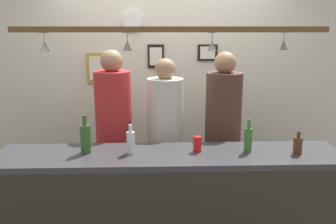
# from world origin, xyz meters

# --- Properties ---
(back_wall) EXTENTS (4.40, 0.06, 2.60)m
(back_wall) POSITION_xyz_m (0.00, 1.10, 1.30)
(back_wall) COLOR silver
(back_wall) RESTS_ON ground_plane
(bar_counter) EXTENTS (2.70, 0.55, 0.98)m
(bar_counter) POSITION_xyz_m (0.00, -0.50, 0.67)
(bar_counter) COLOR #38383D
(bar_counter) RESTS_ON ground_plane
(overhead_glass_rack) EXTENTS (2.20, 0.36, 0.04)m
(overhead_glass_rack) POSITION_xyz_m (0.00, -0.30, 1.92)
(overhead_glass_rack) COLOR brown
(hanging_wineglass_far_left) EXTENTS (0.07, 0.07, 0.13)m
(hanging_wineglass_far_left) POSITION_xyz_m (-0.90, -0.36, 1.81)
(hanging_wineglass_far_left) COLOR silver
(hanging_wineglass_far_left) RESTS_ON overhead_glass_rack
(hanging_wineglass_left) EXTENTS (0.07, 0.07, 0.13)m
(hanging_wineglass_left) POSITION_xyz_m (-0.31, -0.32, 1.81)
(hanging_wineglass_left) COLOR silver
(hanging_wineglass_left) RESTS_ON overhead_glass_rack
(hanging_wineglass_center_left) EXTENTS (0.07, 0.07, 0.13)m
(hanging_wineglass_center_left) POSITION_xyz_m (0.30, -0.36, 1.81)
(hanging_wineglass_center_left) COLOR silver
(hanging_wineglass_center_left) RESTS_ON overhead_glass_rack
(hanging_wineglass_center) EXTENTS (0.07, 0.07, 0.13)m
(hanging_wineglass_center) POSITION_xyz_m (0.87, -0.24, 1.81)
(hanging_wineglass_center) COLOR silver
(hanging_wineglass_center) RESTS_ON overhead_glass_rack
(person_left_red_shirt) EXTENTS (0.34, 0.34, 1.75)m
(person_left_red_shirt) POSITION_xyz_m (-0.51, 0.30, 1.06)
(person_left_red_shirt) COLOR #2D334C
(person_left_red_shirt) RESTS_ON ground_plane
(person_middle_white_patterned_shirt) EXTENTS (0.34, 0.34, 1.67)m
(person_middle_white_patterned_shirt) POSITION_xyz_m (-0.02, 0.30, 1.00)
(person_middle_white_patterned_shirt) COLOR #2D334C
(person_middle_white_patterned_shirt) RESTS_ON ground_plane
(person_right_brown_shirt) EXTENTS (0.34, 0.34, 1.73)m
(person_right_brown_shirt) POSITION_xyz_m (0.53, 0.30, 1.04)
(person_right_brown_shirt) COLOR #2D334C
(person_right_brown_shirt) RESTS_ON ground_plane
(bottle_beer_green_import) EXTENTS (0.06, 0.06, 0.26)m
(bottle_beer_green_import) POSITION_xyz_m (0.61, -0.33, 1.09)
(bottle_beer_green_import) COLOR #336B2D
(bottle_beer_green_import) RESTS_ON bar_counter
(bottle_beer_brown_stubby) EXTENTS (0.07, 0.07, 0.18)m
(bottle_beer_brown_stubby) POSITION_xyz_m (0.99, -0.39, 1.06)
(bottle_beer_brown_stubby) COLOR #512D14
(bottle_beer_brown_stubby) RESTS_ON bar_counter
(bottle_champagne_green) EXTENTS (0.08, 0.08, 0.30)m
(bottle_champagne_green) POSITION_xyz_m (-0.65, -0.31, 1.10)
(bottle_champagne_green) COLOR #2D5623
(bottle_champagne_green) RESTS_ON bar_counter
(bottle_soda_clear) EXTENTS (0.06, 0.06, 0.23)m
(bottle_soda_clear) POSITION_xyz_m (-0.30, -0.33, 1.08)
(bottle_soda_clear) COLOR silver
(bottle_soda_clear) RESTS_ON bar_counter
(drink_can) EXTENTS (0.07, 0.07, 0.12)m
(drink_can) POSITION_xyz_m (0.22, -0.31, 1.05)
(drink_can) COLOR red
(drink_can) RESTS_ON bar_counter
(picture_frame_crest) EXTENTS (0.18, 0.02, 0.26)m
(picture_frame_crest) POSITION_xyz_m (-0.10, 1.06, 1.63)
(picture_frame_crest) COLOR black
(picture_frame_crest) RESTS_ON back_wall
(picture_frame_caricature) EXTENTS (0.26, 0.02, 0.34)m
(picture_frame_caricature) POSITION_xyz_m (-0.75, 1.06, 1.50)
(picture_frame_caricature) COLOR #B29338
(picture_frame_caricature) RESTS_ON back_wall
(picture_frame_upper_small) EXTENTS (0.22, 0.02, 0.18)m
(picture_frame_upper_small) POSITION_xyz_m (0.48, 1.06, 1.66)
(picture_frame_upper_small) COLOR black
(picture_frame_upper_small) RESTS_ON back_wall
(wall_clock) EXTENTS (0.22, 0.03, 0.22)m
(wall_clock) POSITION_xyz_m (-0.35, 1.05, 2.00)
(wall_clock) COLOR white
(wall_clock) RESTS_ON back_wall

